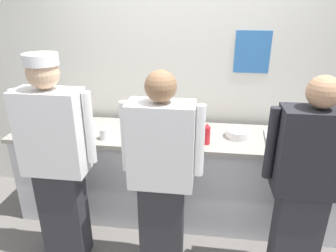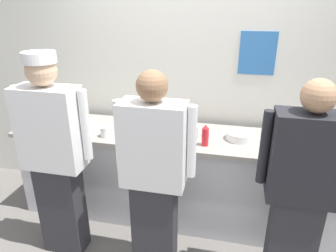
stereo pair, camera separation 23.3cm
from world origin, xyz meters
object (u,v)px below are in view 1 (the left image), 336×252
object	(u,v)px
chef_center	(162,175)
plate_stack_front	(85,128)
ramekin_orange_sauce	(207,132)
squeeze_bottle_secondary	(207,134)
sheet_tray	(293,139)
squeeze_bottle_primary	(45,124)
deli_cup	(105,134)
plate_stack_rear	(239,133)
mixing_bowl_steel	(180,130)
chef_far_right	(306,182)
ramekin_yellow_sauce	(67,127)
ramekin_green_sauce	(77,119)
chef_near_left	(56,159)

from	to	relation	value
chef_center	plate_stack_front	world-z (taller)	chef_center
ramekin_orange_sauce	chef_center	bearing A→B (deg)	-114.03
squeeze_bottle_secondary	ramekin_orange_sauce	size ratio (longest dim) A/B	2.28
sheet_tray	squeeze_bottle_primary	xyz separation A→B (m)	(-2.27, -0.16, 0.09)
chef_center	squeeze_bottle_primary	distance (m)	1.30
squeeze_bottle_secondary	deli_cup	world-z (taller)	squeeze_bottle_secondary
plate_stack_rear	squeeze_bottle_secondary	size ratio (longest dim) A/B	1.20
mixing_bowl_steel	squeeze_bottle_secondary	bearing A→B (deg)	-28.82
chef_far_right	ramekin_orange_sauce	size ratio (longest dim) A/B	19.37
sheet_tray	ramekin_orange_sauce	world-z (taller)	ramekin_orange_sauce
ramekin_yellow_sauce	ramekin_orange_sauce	bearing A→B (deg)	1.78
mixing_bowl_steel	sheet_tray	world-z (taller)	mixing_bowl_steel
sheet_tray	mixing_bowl_steel	bearing A→B (deg)	-178.03
plate_stack_rear	chef_center	bearing A→B (deg)	-130.88
squeeze_bottle_secondary	sheet_tray	bearing A→B (deg)	12.57
chef_far_right	deli_cup	xyz separation A→B (m)	(-1.63, 0.46, 0.09)
plate_stack_front	mixing_bowl_steel	bearing A→B (deg)	0.67
sheet_tray	chef_center	bearing A→B (deg)	-147.82
squeeze_bottle_primary	ramekin_green_sauce	distance (m)	0.38
ramekin_yellow_sauce	mixing_bowl_steel	bearing A→B (deg)	-1.16
ramekin_orange_sauce	sheet_tray	bearing A→B (deg)	-2.18
plate_stack_rear	chef_far_right	bearing A→B (deg)	-57.24
squeeze_bottle_secondary	ramekin_orange_sauce	xyz separation A→B (m)	(0.00, 0.20, -0.07)
plate_stack_front	sheet_tray	world-z (taller)	plate_stack_front
ramekin_green_sauce	squeeze_bottle_primary	bearing A→B (deg)	-115.07
plate_stack_rear	squeeze_bottle_primary	size ratio (longest dim) A/B	1.09
chef_near_left	squeeze_bottle_primary	world-z (taller)	chef_near_left
plate_stack_rear	ramekin_orange_sauce	bearing A→B (deg)	177.20
chef_far_right	mixing_bowl_steel	size ratio (longest dim) A/B	4.79
squeeze_bottle_primary	ramekin_yellow_sauce	distance (m)	0.21
mixing_bowl_steel	deli_cup	distance (m)	0.68
ramekin_green_sauce	ramekin_yellow_sauce	bearing A→B (deg)	-97.40
squeeze_bottle_primary	chef_far_right	bearing A→B (deg)	-12.46
mixing_bowl_steel	squeeze_bottle_primary	world-z (taller)	squeeze_bottle_primary
chef_center	plate_stack_front	xyz separation A→B (m)	(-0.84, 0.64, 0.06)
chef_center	ramekin_green_sauce	xyz separation A→B (m)	(-1.02, 0.87, 0.06)
plate_stack_rear	ramekin_yellow_sauce	world-z (taller)	plate_stack_rear
squeeze_bottle_secondary	plate_stack_front	bearing A→B (deg)	173.77
chef_near_left	plate_stack_rear	distance (m)	1.59
squeeze_bottle_secondary	ramekin_orange_sauce	bearing A→B (deg)	89.87
chef_far_right	ramekin_green_sauce	world-z (taller)	chef_far_right
chef_near_left	chef_center	xyz separation A→B (m)	(0.83, -0.03, -0.06)
plate_stack_front	squeeze_bottle_secondary	xyz separation A→B (m)	(1.16, -0.13, 0.06)
ramekin_green_sauce	chef_far_right	bearing A→B (deg)	-22.03
chef_center	plate_stack_rear	size ratio (longest dim) A/B	7.14
chef_center	sheet_tray	xyz separation A→B (m)	(1.09, 0.69, 0.04)
deli_cup	chef_center	bearing A→B (deg)	-39.92
squeeze_bottle_secondary	mixing_bowl_steel	bearing A→B (deg)	151.18
chef_near_left	sheet_tray	bearing A→B (deg)	18.99
plate_stack_rear	chef_near_left	bearing A→B (deg)	-154.79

